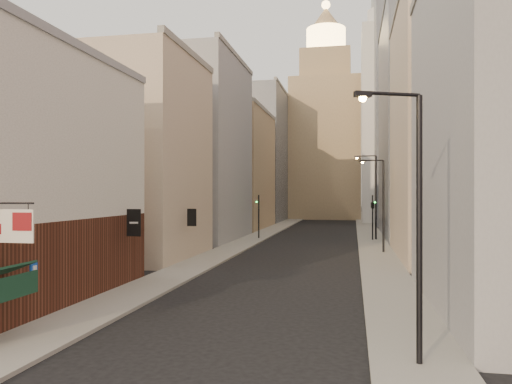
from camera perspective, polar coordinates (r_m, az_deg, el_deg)
name	(u,v)px	position (r m, az deg, el deg)	size (l,w,h in m)	color
sidewalk_left	(270,231)	(67.64, 1.64, -4.46)	(3.00, 140.00, 0.15)	gray
sidewalk_right	(369,232)	(66.76, 12.75, -4.52)	(3.00, 140.00, 0.15)	gray
near_building_left	(13,176)	(25.74, -26.02, 1.65)	(8.30, 23.04, 12.30)	#562B1D
left_bldg_beige	(144,158)	(41.10, -12.71, 3.76)	(8.00, 12.00, 16.00)	tan
left_bldg_grey	(203,150)	(56.22, -6.10, 4.77)	(8.00, 16.00, 20.00)	gray
left_bldg_tan	(239,171)	(73.49, -1.96, 2.46)	(8.00, 18.00, 17.00)	#977D5A
left_bldg_wingrid	(263,157)	(93.26, 0.82, 4.07)	(8.00, 20.00, 24.00)	gray
right_bldg_beige	(450,133)	(42.47, 21.25, 6.35)	(8.00, 16.00, 20.00)	tan
right_bldg_wingrid	(417,127)	(62.47, 17.97, 7.05)	(8.00, 20.00, 26.00)	gray
highrise	(433,74)	(92.81, 19.60, 12.63)	(21.00, 23.00, 51.20)	gray
clock_tower	(326,133)	(104.42, 7.99, 6.73)	(14.00, 14.00, 44.90)	#977D5A
white_tower	(385,116)	(90.69, 14.55, 8.39)	(8.00, 8.00, 41.50)	silver
streetlamp_near	(413,211)	(15.56, 17.49, -2.12)	(2.03, 0.99, 8.21)	black
streetlamp_mid	(381,200)	(44.12, 14.09, -0.90)	(2.11, 0.52, 8.08)	black
streetlamp_far	(374,192)	(56.02, 13.30, 0.02)	(2.43, 0.67, 9.36)	black
traffic_light_left	(259,207)	(56.14, 0.31, -1.78)	(0.59, 0.51, 5.00)	black
traffic_light_right	(373,205)	(55.47, 13.18, -1.50)	(0.72, 0.72, 5.00)	black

